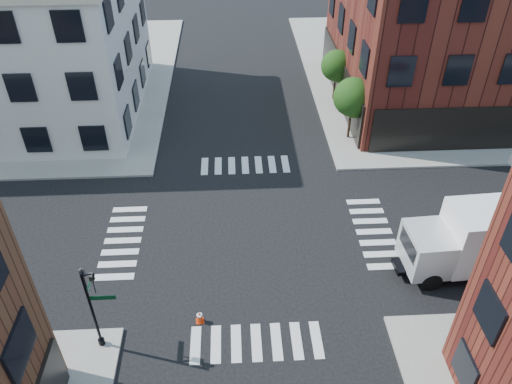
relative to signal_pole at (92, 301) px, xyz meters
name	(u,v)px	position (x,y,z in m)	size (l,w,h in m)	color
ground	(250,236)	(6.72, 6.68, -2.86)	(120.00, 120.00, 0.00)	black
sidewalk_ne	(471,71)	(27.72, 27.68, -2.78)	(30.00, 30.00, 0.15)	gray
building_ne	(511,24)	(27.22, 22.68, 3.14)	(25.00, 16.00, 12.00)	#3E120F
tree_near	(354,99)	(14.28, 16.65, 0.30)	(2.69, 2.69, 4.49)	black
tree_far	(337,67)	(14.28, 22.65, 0.02)	(2.43, 2.43, 4.07)	black
signal_pole	(92,301)	(0.00, 0.00, 0.00)	(1.29, 1.24, 4.60)	black
box_truck	(492,239)	(18.61, 3.69, -0.87)	(8.57, 3.03, 3.82)	white
traffic_cone	(200,317)	(4.18, 0.98, -2.53)	(0.42, 0.42, 0.68)	red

